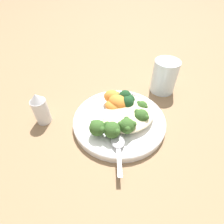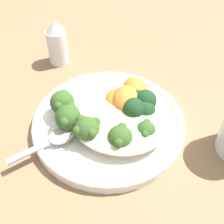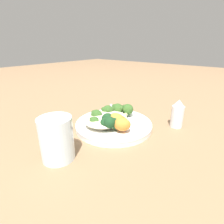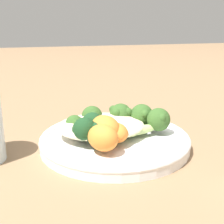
# 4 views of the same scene
# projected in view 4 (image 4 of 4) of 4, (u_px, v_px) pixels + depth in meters

# --- Properties ---
(ground_plane) EXTENTS (4.00, 4.00, 0.00)m
(ground_plane) POSITION_uv_depth(u_px,v_px,m) (117.00, 150.00, 0.51)
(ground_plane) COLOR #846647
(plate) EXTENTS (0.25, 0.25, 0.02)m
(plate) POSITION_uv_depth(u_px,v_px,m) (117.00, 140.00, 0.52)
(plate) COLOR white
(plate) RESTS_ON ground_plane
(quinoa_mound) EXTENTS (0.15, 0.13, 0.02)m
(quinoa_mound) POSITION_uv_depth(u_px,v_px,m) (101.00, 126.00, 0.53)
(quinoa_mound) COLOR beige
(quinoa_mound) RESTS_ON plate
(broccoli_stalk_0) EXTENTS (0.12, 0.05, 0.04)m
(broccoli_stalk_0) POSITION_uv_depth(u_px,v_px,m) (151.00, 123.00, 0.53)
(broccoli_stalk_0) COLOR #ADC675
(broccoli_stalk_0) RESTS_ON plate
(broccoli_stalk_1) EXTENTS (0.09, 0.09, 0.04)m
(broccoli_stalk_1) POSITION_uv_depth(u_px,v_px,m) (138.00, 119.00, 0.54)
(broccoli_stalk_1) COLOR #ADC675
(broccoli_stalk_1) RESTS_ON plate
(broccoli_stalk_2) EXTENTS (0.05, 0.10, 0.04)m
(broccoli_stalk_2) POSITION_uv_depth(u_px,v_px,m) (121.00, 117.00, 0.55)
(broccoli_stalk_2) COLOR #ADC675
(broccoli_stalk_2) RESTS_ON plate
(broccoli_stalk_3) EXTENTS (0.07, 0.11, 0.04)m
(broccoli_stalk_3) POSITION_uv_depth(u_px,v_px,m) (99.00, 120.00, 0.54)
(broccoli_stalk_3) COLOR #ADC675
(broccoli_stalk_3) RESTS_ON plate
(broccoli_stalk_4) EXTENTS (0.11, 0.08, 0.03)m
(broccoli_stalk_4) POSITION_uv_depth(u_px,v_px,m) (86.00, 127.00, 0.52)
(broccoli_stalk_4) COLOR #ADC675
(broccoli_stalk_4) RESTS_ON plate
(sweet_potato_chunk_0) EXTENTS (0.06, 0.06, 0.04)m
(sweet_potato_chunk_0) POSITION_uv_depth(u_px,v_px,m) (105.00, 129.00, 0.48)
(sweet_potato_chunk_0) COLOR orange
(sweet_potato_chunk_0) RESTS_ON plate
(sweet_potato_chunk_1) EXTENTS (0.04, 0.05, 0.03)m
(sweet_potato_chunk_1) POSITION_uv_depth(u_px,v_px,m) (115.00, 133.00, 0.49)
(sweet_potato_chunk_1) COLOR orange
(sweet_potato_chunk_1) RESTS_ON plate
(sweet_potato_chunk_2) EXTENTS (0.06, 0.06, 0.04)m
(sweet_potato_chunk_2) POSITION_uv_depth(u_px,v_px,m) (103.00, 138.00, 0.45)
(sweet_potato_chunk_2) COLOR orange
(sweet_potato_chunk_2) RESTS_ON plate
(kale_tuft) EXTENTS (0.06, 0.06, 0.04)m
(kale_tuft) POSITION_uv_depth(u_px,v_px,m) (91.00, 129.00, 0.48)
(kale_tuft) COLOR #193D1E
(kale_tuft) RESTS_ON plate
(spoon) EXTENTS (0.09, 0.09, 0.01)m
(spoon) POSITION_uv_depth(u_px,v_px,m) (141.00, 119.00, 0.59)
(spoon) COLOR #A3A3A8
(spoon) RESTS_ON plate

